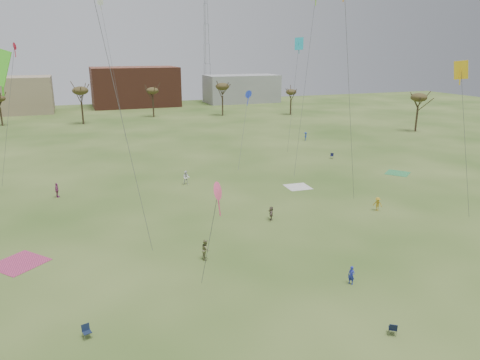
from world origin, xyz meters
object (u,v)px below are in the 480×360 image
object	(u,v)px
camp_chair_right	(332,157)
radio_tower	(206,43)
camp_chair_center	(393,331)
camp_chair_left	(87,334)
flyer_near_right	(351,275)

from	to	relation	value
camp_chair_right	radio_tower	world-z (taller)	radio_tower
radio_tower	camp_chair_center	bearing A→B (deg)	-101.42
camp_chair_center	camp_chair_right	distance (m)	48.15
camp_chair_left	flyer_near_right	bearing A→B (deg)	-15.38
radio_tower	camp_chair_right	bearing A→B (deg)	-93.06
flyer_near_right	radio_tower	bearing A→B (deg)	139.94
flyer_near_right	camp_chair_right	world-z (taller)	flyer_near_right
camp_chair_right	radio_tower	xyz separation A→B (m)	(4.73, 88.67, 18.95)
flyer_near_right	camp_chair_right	xyz separation A→B (m)	(20.66, 36.51, -0.47)
camp_chair_center	camp_chair_right	bearing A→B (deg)	-81.79
camp_chair_left	radio_tower	xyz separation A→B (m)	(44.77, 125.18, 18.95)
camp_chair_center	radio_tower	size ratio (longest dim) A/B	0.02
camp_chair_left	camp_chair_center	size ratio (longest dim) A/B	1.00
camp_chair_left	camp_chair_center	world-z (taller)	same
camp_chair_right	flyer_near_right	bearing A→B (deg)	-80.72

